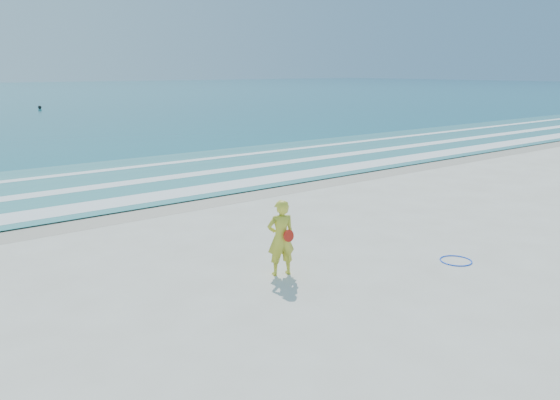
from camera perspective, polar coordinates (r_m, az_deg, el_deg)
ground at (r=11.95m, az=9.09°, el=-8.75°), size 400.00×400.00×0.00m
wet_sand at (r=18.93m, az=-11.11°, el=-0.46°), size 400.00×2.40×0.00m
shallow at (r=23.41m, az=-16.67°, el=1.99°), size 400.00×10.00×0.01m
foam_near at (r=20.06m, az=-12.80°, el=0.39°), size 400.00×1.40×0.01m
foam_mid at (r=22.67m, az=-15.93°, el=1.70°), size 400.00×0.90×0.01m
foam_far at (r=25.72m, az=-18.72°, el=2.86°), size 400.00×0.60×0.01m
hoop at (r=13.84m, az=17.90°, el=-6.05°), size 0.91×0.91×0.03m
buoy at (r=69.23m, az=-23.81°, el=8.87°), size 0.40×0.40×0.40m
woman at (r=12.09m, az=0.09°, el=-3.96°), size 0.73×0.59×1.72m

